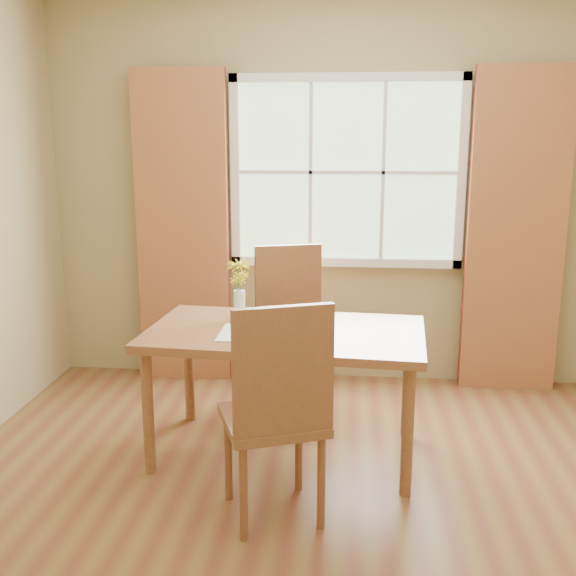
% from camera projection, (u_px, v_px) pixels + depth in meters
% --- Properties ---
extents(room, '(4.24, 3.84, 2.74)m').
position_uv_depth(room, '(343.00, 232.00, 2.88)').
color(room, brown).
rests_on(room, ground).
extents(window, '(1.62, 0.06, 1.32)m').
position_uv_depth(window, '(347.00, 172.00, 4.66)').
color(window, '#9DC595').
rests_on(window, room).
extents(curtain_left, '(0.65, 0.08, 2.20)m').
position_uv_depth(curtain_left, '(183.00, 229.00, 4.76)').
color(curtain_left, maroon).
rests_on(curtain_left, room).
extents(curtain_right, '(0.65, 0.08, 2.20)m').
position_uv_depth(curtain_right, '(516.00, 234.00, 4.56)').
color(curtain_right, maroon).
rests_on(curtain_right, room).
extents(dining_table, '(1.55, 0.95, 0.72)m').
position_uv_depth(dining_table, '(285.00, 343.00, 3.67)').
color(dining_table, brown).
rests_on(dining_table, room).
extents(chair_near, '(0.57, 0.57, 1.06)m').
position_uv_depth(chair_near, '(278.00, 405.00, 2.99)').
color(chair_near, brown).
rests_on(chair_near, room).
extents(chair_far, '(0.55, 0.55, 1.06)m').
position_uv_depth(chair_far, '(291.00, 320.00, 4.37)').
color(chair_far, brown).
rests_on(chair_far, room).
extents(placemat, '(0.45, 0.33, 0.01)m').
position_uv_depth(placemat, '(262.00, 333.00, 3.57)').
color(placemat, silver).
rests_on(placemat, dining_table).
extents(plate, '(0.25, 0.25, 0.01)m').
position_uv_depth(plate, '(267.00, 334.00, 3.52)').
color(plate, '#C7D334').
rests_on(plate, placemat).
extents(croissant_sandwich, '(0.19, 0.15, 0.12)m').
position_uv_depth(croissant_sandwich, '(274.00, 320.00, 3.55)').
color(croissant_sandwich, '#F2C652').
rests_on(croissant_sandwich, plate).
extents(water_glass, '(0.09, 0.09, 0.13)m').
position_uv_depth(water_glass, '(321.00, 327.00, 3.47)').
color(water_glass, silver).
rests_on(water_glass, dining_table).
extents(flower_vase, '(0.14, 0.14, 0.34)m').
position_uv_depth(flower_vase, '(239.00, 284.00, 3.81)').
color(flower_vase, silver).
rests_on(flower_vase, dining_table).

